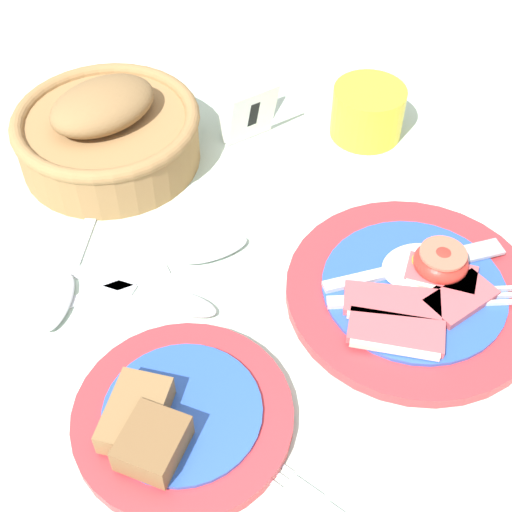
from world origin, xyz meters
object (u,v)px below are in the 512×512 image
(bread_plate, at_px, (175,418))
(sugar_cup, at_px, (368,110))
(teaspoon_by_saucer, at_px, (190,259))
(teaspoon_stray, at_px, (66,280))
(breakfast_plate, at_px, (416,290))
(bread_basket, at_px, (108,131))
(number_card, at_px, (247,111))
(teaspoon_near_cup, at_px, (156,295))

(bread_plate, bearing_deg, sugar_cup, 39.38)
(sugar_cup, height_order, teaspoon_by_saucer, sugar_cup)
(sugar_cup, bearing_deg, teaspoon_stray, -166.98)
(breakfast_plate, bearing_deg, bread_basket, 123.39)
(breakfast_plate, relative_size, sugar_cup, 2.88)
(sugar_cup, bearing_deg, number_card, 159.30)
(teaspoon_by_saucer, bearing_deg, breakfast_plate, -37.08)
(bread_basket, xyz_separation_m, teaspoon_near_cup, (-0.02, -0.22, -0.03))
(breakfast_plate, xyz_separation_m, bread_plate, (-0.25, -0.04, 0.00))
(teaspoon_near_cup, height_order, teaspoon_stray, same)
(breakfast_plate, bearing_deg, teaspoon_stray, 153.33)
(sugar_cup, height_order, bread_basket, bread_basket)
(teaspoon_near_cup, bearing_deg, breakfast_plate, 21.37)
(breakfast_plate, distance_m, sugar_cup, 0.25)
(breakfast_plate, xyz_separation_m, teaspoon_by_saucer, (-0.18, 0.13, -0.01))
(breakfast_plate, bearing_deg, number_card, 99.71)
(bread_plate, relative_size, teaspoon_stray, 1.04)
(bread_basket, relative_size, teaspoon_near_cup, 1.37)
(bread_plate, bearing_deg, bread_basket, 82.33)
(teaspoon_stray, bearing_deg, teaspoon_near_cup, 84.32)
(teaspoon_by_saucer, relative_size, teaspoon_stray, 1.10)
(breakfast_plate, xyz_separation_m, teaspoon_near_cup, (-0.23, 0.10, -0.01))
(bread_basket, xyz_separation_m, number_card, (0.16, -0.03, -0.00))
(breakfast_plate, distance_m, bread_basket, 0.38)
(bread_plate, relative_size, teaspoon_by_saucer, 0.95)
(breakfast_plate, height_order, teaspoon_by_saucer, breakfast_plate)
(breakfast_plate, xyz_separation_m, sugar_cup, (0.08, 0.24, 0.02))
(bread_plate, xyz_separation_m, teaspoon_stray, (-0.05, 0.19, -0.01))
(teaspoon_by_saucer, bearing_deg, number_card, 48.91)
(bread_plate, distance_m, teaspoon_near_cup, 0.14)
(bread_basket, distance_m, number_card, 0.16)
(sugar_cup, bearing_deg, teaspoon_near_cup, -155.42)
(breakfast_plate, xyz_separation_m, bread_basket, (-0.21, 0.31, 0.03))
(sugar_cup, bearing_deg, teaspoon_by_saucer, -157.21)
(bread_plate, distance_m, teaspoon_stray, 0.19)
(bread_basket, bearing_deg, teaspoon_by_saucer, -82.02)
(teaspoon_near_cup, distance_m, teaspoon_stray, 0.09)
(bread_basket, height_order, number_card, bread_basket)
(teaspoon_by_saucer, bearing_deg, sugar_cup, 21.12)
(bread_plate, relative_size, bread_basket, 0.89)
(number_card, distance_m, teaspoon_stray, 0.29)
(bread_plate, xyz_separation_m, sugar_cup, (0.34, 0.28, 0.02))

